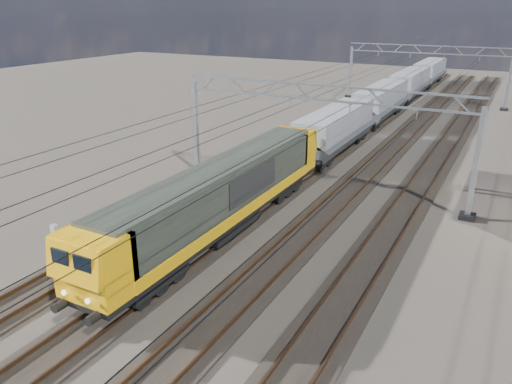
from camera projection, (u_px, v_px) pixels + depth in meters
The scene contains 14 objects.
ground at pixel (291, 212), 30.05m from camera, with size 160.00×160.00×0.00m, color black.
track_outer_west at pixel (207, 195), 32.67m from camera, with size 2.60×140.00×0.30m.
track_loco at pixel (261, 205), 30.90m from camera, with size 2.60×140.00×0.30m.
track_inner_east at pixel (322, 218), 29.14m from camera, with size 2.60×140.00×0.30m.
track_outer_east at pixel (390, 231), 27.38m from camera, with size 2.60×140.00×0.30m.
catenary_gantry_mid at pixel (318, 135), 31.97m from camera, with size 19.90×0.90×7.11m.
catenary_gantry_far at pixel (425, 72), 61.68m from camera, with size 19.90×0.90×7.11m.
overhead_wires at pixel (340, 97), 34.62m from camera, with size 12.03×140.00×0.53m.
locomotive at pixel (222, 194), 26.40m from camera, with size 2.76×21.10×3.62m.
hopper_wagon_lead at pixel (335, 128), 41.04m from camera, with size 3.38×13.00×3.25m.
hopper_wagon_mid at pixel (381, 100), 52.76m from camera, with size 3.38×13.00×3.25m.
hopper_wagon_third at pixel (410, 83), 64.48m from camera, with size 3.38×13.00×3.25m.
hopper_wagon_fourth at pixel (430, 71), 76.20m from camera, with size 3.38×13.00×3.25m.
trackside_cabinet at pixel (55, 230), 25.76m from camera, with size 0.38×0.30×1.11m.
Camera 1 is at (11.20, -25.40, 11.76)m, focal length 35.00 mm.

